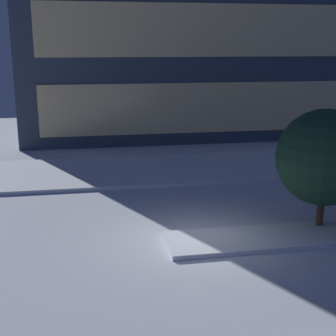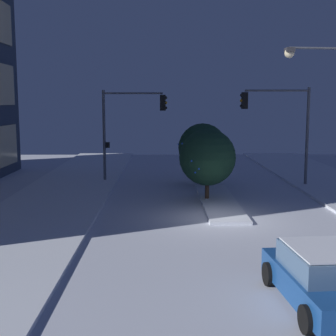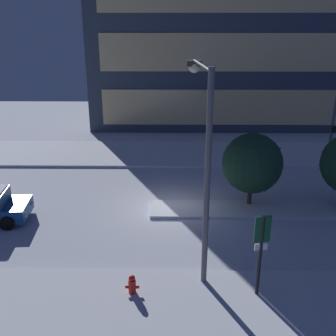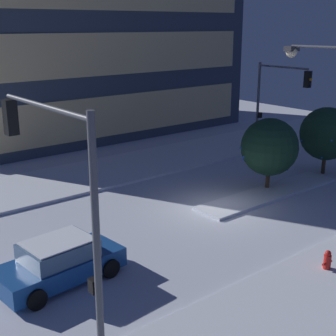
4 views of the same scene
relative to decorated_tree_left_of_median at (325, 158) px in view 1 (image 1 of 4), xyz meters
The scene contains 4 objects.
ground 4.60m from the decorated_tree_left_of_median, behind, with size 52.00×52.00×0.00m, color silver.
curb_strip_far 9.10m from the decorated_tree_left_of_median, 116.76° to the left, with size 52.00×5.20×0.14m, color silver.
median_strip 2.34m from the decorated_tree_left_of_median, 128.39° to the right, with size 9.00×1.80×0.14m, color silver.
decorated_tree_left_of_median is the anchor object (origin of this frame).
Camera 1 is at (-3.14, -12.70, 5.62)m, focal length 50.91 mm.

